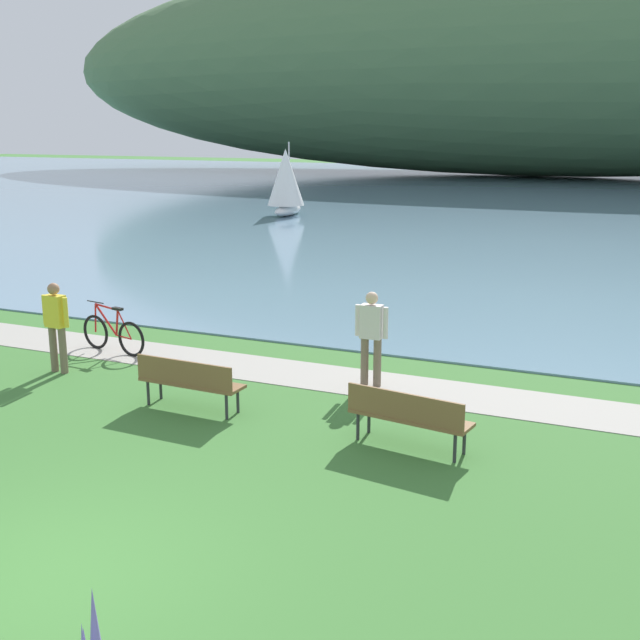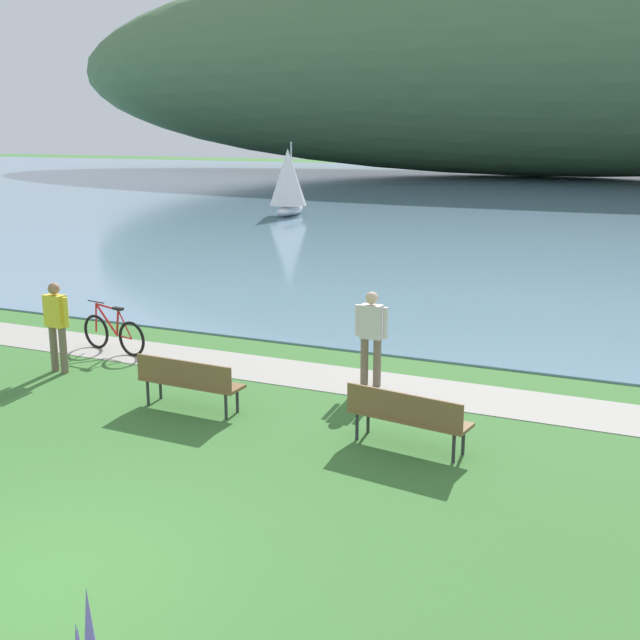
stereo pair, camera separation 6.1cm
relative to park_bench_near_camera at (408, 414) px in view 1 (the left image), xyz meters
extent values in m
plane|color=#3D7533|center=(-2.42, -4.82, -0.52)|extent=(200.00, 200.00, 0.00)
cube|color=#6B8EA8|center=(-2.42, 44.39, -0.50)|extent=(180.00, 80.00, 0.04)
ellipsoid|color=#4C7047|center=(-9.02, 66.84, 10.00)|extent=(101.64, 28.00, 20.96)
cube|color=#A39E93|center=(-2.42, 2.56, -0.52)|extent=(60.00, 1.50, 0.01)
cube|color=brown|center=(0.01, 0.08, -0.07)|extent=(1.85, 0.74, 0.05)
cube|color=brown|center=(-0.02, -0.13, 0.15)|extent=(1.79, 0.30, 0.40)
cylinder|color=#2D2D33|center=(-0.72, 0.36, -0.30)|extent=(0.05, 0.05, 0.45)
cylinder|color=#2D2D33|center=(0.79, 0.13, -0.30)|extent=(0.05, 0.05, 0.45)
cylinder|color=#2D2D33|center=(-0.77, 0.02, -0.30)|extent=(0.05, 0.05, 0.45)
cylinder|color=#2D2D33|center=(0.74, -0.20, -0.30)|extent=(0.05, 0.05, 0.45)
cube|color=brown|center=(-3.73, 0.17, -0.07)|extent=(1.82, 0.55, 0.05)
cube|color=brown|center=(-3.74, -0.04, 0.15)|extent=(1.80, 0.11, 0.40)
cylinder|color=#2D2D33|center=(-4.49, 0.37, -0.30)|extent=(0.05, 0.05, 0.45)
cylinder|color=#2D2D33|center=(-2.96, 0.31, -0.30)|extent=(0.05, 0.05, 0.45)
cylinder|color=#2D2D33|center=(-4.50, 0.03, -0.30)|extent=(0.05, 0.05, 0.45)
cylinder|color=#2D2D33|center=(-2.97, -0.03, -0.30)|extent=(0.05, 0.05, 0.45)
torus|color=black|center=(-7.55, 2.45, -0.16)|extent=(0.72, 0.18, 0.72)
torus|color=black|center=(-6.52, 2.28, -0.16)|extent=(0.72, 0.18, 0.72)
cylinder|color=red|center=(-7.22, 2.40, 0.15)|extent=(0.60, 0.15, 0.61)
cylinder|color=red|center=(-7.18, 2.39, 0.41)|extent=(0.66, 0.15, 0.09)
cylinder|color=red|center=(-6.90, 2.34, 0.12)|extent=(0.13, 0.06, 0.54)
cylinder|color=red|center=(-6.73, 2.31, -0.15)|extent=(0.43, 0.10, 0.05)
cylinder|color=red|center=(-6.69, 2.30, 0.11)|extent=(0.37, 0.09, 0.56)
cylinder|color=red|center=(-7.53, 2.45, 0.14)|extent=(0.09, 0.05, 0.60)
cube|color=black|center=(-6.86, 2.33, 0.42)|extent=(0.25, 0.14, 0.05)
cylinder|color=black|center=(-7.50, 2.45, 0.48)|extent=(0.48, 0.11, 0.02)
cylinder|color=#72604C|center=(-1.60, 2.47, -0.08)|extent=(0.14, 0.14, 0.88)
cylinder|color=#72604C|center=(-1.36, 2.47, -0.08)|extent=(0.14, 0.14, 0.88)
cube|color=silver|center=(-1.48, 2.47, 0.66)|extent=(0.38, 0.22, 0.60)
sphere|color=beige|center=(-1.48, 2.47, 1.08)|extent=(0.22, 0.22, 0.22)
cylinder|color=silver|center=(-1.74, 2.47, 0.66)|extent=(0.09, 0.09, 0.56)
cylinder|color=silver|center=(-1.22, 2.47, 0.66)|extent=(0.09, 0.09, 0.56)
cylinder|color=#72604C|center=(-7.23, 0.87, -0.08)|extent=(0.14, 0.14, 0.88)
cylinder|color=#72604C|center=(-6.99, 0.85, -0.08)|extent=(0.14, 0.14, 0.88)
cube|color=yellow|center=(-7.11, 0.86, 0.66)|extent=(0.39, 0.24, 0.60)
sphere|color=#9E7051|center=(-7.11, 0.86, 1.08)|extent=(0.22, 0.22, 0.22)
cylinder|color=yellow|center=(-7.37, 0.88, 0.66)|extent=(0.09, 0.09, 0.56)
cylinder|color=yellow|center=(-6.85, 0.84, 0.66)|extent=(0.09, 0.09, 0.56)
cone|color=#8470D1|center=(-0.18, -6.51, 0.53)|extent=(0.15, 0.15, 0.82)
ellipsoid|color=white|center=(-15.09, 26.84, -0.20)|extent=(1.28, 3.25, 0.55)
cylinder|color=#B2B2B2|center=(-15.12, 27.09, 1.65)|extent=(0.08, 0.08, 3.16)
cone|color=white|center=(-15.05, 26.55, 1.49)|extent=(2.10, 2.10, 2.84)
camera|label=1|loc=(3.19, -10.28, 3.97)|focal=44.79mm
camera|label=2|loc=(3.25, -10.26, 3.97)|focal=44.79mm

